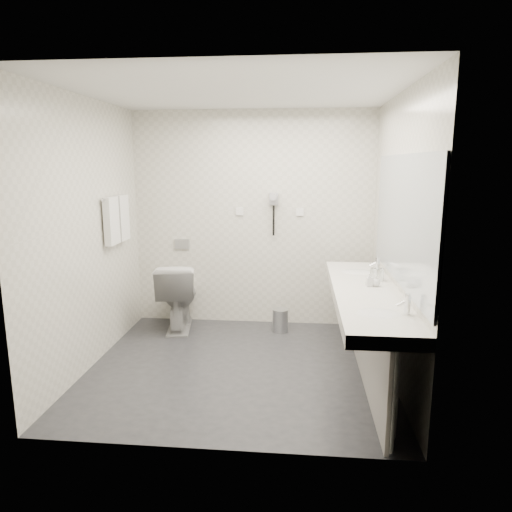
# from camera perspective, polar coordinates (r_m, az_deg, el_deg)

# --- Properties ---
(floor) EXTENTS (2.80, 2.80, 0.00)m
(floor) POSITION_cam_1_polar(r_m,az_deg,el_deg) (4.52, -2.13, -13.50)
(floor) COLOR #26272B
(floor) RESTS_ON ground
(ceiling) EXTENTS (2.80, 2.80, 0.00)m
(ceiling) POSITION_cam_1_polar(r_m,az_deg,el_deg) (4.15, -2.40, 19.65)
(ceiling) COLOR silver
(ceiling) RESTS_ON wall_back
(wall_back) EXTENTS (2.80, 0.00, 2.80)m
(wall_back) POSITION_cam_1_polar(r_m,az_deg,el_deg) (5.44, -0.43, 4.48)
(wall_back) COLOR beige
(wall_back) RESTS_ON floor
(wall_front) EXTENTS (2.80, 0.00, 2.80)m
(wall_front) POSITION_cam_1_polar(r_m,az_deg,el_deg) (2.90, -5.68, -1.70)
(wall_front) COLOR beige
(wall_front) RESTS_ON floor
(wall_left) EXTENTS (0.00, 2.60, 2.60)m
(wall_left) POSITION_cam_1_polar(r_m,az_deg,el_deg) (4.56, -19.99, 2.46)
(wall_left) COLOR beige
(wall_left) RESTS_ON floor
(wall_right) EXTENTS (0.00, 2.60, 2.60)m
(wall_right) POSITION_cam_1_polar(r_m,az_deg,el_deg) (4.21, 17.01, 1.95)
(wall_right) COLOR beige
(wall_right) RESTS_ON floor
(vanity_counter) EXTENTS (0.55, 2.20, 0.10)m
(vanity_counter) POSITION_cam_1_polar(r_m,az_deg,el_deg) (4.06, 13.39, -4.69)
(vanity_counter) COLOR silver
(vanity_counter) RESTS_ON floor
(vanity_panel) EXTENTS (0.03, 2.15, 0.75)m
(vanity_panel) POSITION_cam_1_polar(r_m,az_deg,el_deg) (4.20, 13.46, -10.27)
(vanity_panel) COLOR gray
(vanity_panel) RESTS_ON floor
(vanity_post_near) EXTENTS (0.06, 0.06, 0.75)m
(vanity_post_near) POSITION_cam_1_polar(r_m,az_deg,el_deg) (3.28, 16.57, -16.93)
(vanity_post_near) COLOR silver
(vanity_post_near) RESTS_ON floor
(vanity_post_far) EXTENTS (0.06, 0.06, 0.75)m
(vanity_post_far) POSITION_cam_1_polar(r_m,az_deg,el_deg) (5.18, 12.23, -6.05)
(vanity_post_far) COLOR silver
(vanity_post_far) RESTS_ON floor
(mirror) EXTENTS (0.02, 2.20, 1.05)m
(mirror) POSITION_cam_1_polar(r_m,az_deg,el_deg) (3.98, 17.53, 4.32)
(mirror) COLOR #B2BCC6
(mirror) RESTS_ON wall_right
(basin_near) EXTENTS (0.40, 0.31, 0.05)m
(basin_near) POSITION_cam_1_polar(r_m,az_deg,el_deg) (3.44, 14.87, -7.11)
(basin_near) COLOR silver
(basin_near) RESTS_ON vanity_counter
(basin_far) EXTENTS (0.40, 0.31, 0.05)m
(basin_far) POSITION_cam_1_polar(r_m,az_deg,el_deg) (4.68, 12.34, -2.08)
(basin_far) COLOR silver
(basin_far) RESTS_ON vanity_counter
(faucet_near) EXTENTS (0.04, 0.04, 0.15)m
(faucet_near) POSITION_cam_1_polar(r_m,az_deg,el_deg) (3.45, 18.16, -5.67)
(faucet_near) COLOR silver
(faucet_near) RESTS_ON vanity_counter
(faucet_far) EXTENTS (0.04, 0.04, 0.15)m
(faucet_far) POSITION_cam_1_polar(r_m,az_deg,el_deg) (4.69, 14.75, -1.05)
(faucet_far) COLOR silver
(faucet_far) RESTS_ON vanity_counter
(soap_bottle_a) EXTENTS (0.06, 0.06, 0.11)m
(soap_bottle_a) POSITION_cam_1_polar(r_m,az_deg,el_deg) (4.14, 13.80, -2.86)
(soap_bottle_a) COLOR silver
(soap_bottle_a) RESTS_ON vanity_counter
(soap_bottle_b) EXTENTS (0.10, 0.10, 0.09)m
(soap_bottle_b) POSITION_cam_1_polar(r_m,az_deg,el_deg) (4.15, 14.59, -3.00)
(soap_bottle_b) COLOR silver
(soap_bottle_b) RESTS_ON vanity_counter
(glass_left) EXTENTS (0.08, 0.08, 0.12)m
(glass_left) POSITION_cam_1_polar(r_m,az_deg,el_deg) (4.36, 15.10, -2.22)
(glass_left) COLOR silver
(glass_left) RESTS_ON vanity_counter
(glass_right) EXTENTS (0.06, 0.06, 0.11)m
(glass_right) POSITION_cam_1_polar(r_m,az_deg,el_deg) (4.38, 14.28, -2.16)
(glass_right) COLOR silver
(glass_right) RESTS_ON vanity_counter
(toilet) EXTENTS (0.55, 0.83, 0.79)m
(toilet) POSITION_cam_1_polar(r_m,az_deg,el_deg) (5.47, -9.62, -4.80)
(toilet) COLOR silver
(toilet) RESTS_ON floor
(flush_plate) EXTENTS (0.18, 0.02, 0.12)m
(flush_plate) POSITION_cam_1_polar(r_m,az_deg,el_deg) (5.61, -9.10, 1.47)
(flush_plate) COLOR #B2B5BA
(flush_plate) RESTS_ON wall_back
(pedal_bin) EXTENTS (0.22, 0.22, 0.25)m
(pedal_bin) POSITION_cam_1_polar(r_m,az_deg,el_deg) (5.36, 3.02, -8.01)
(pedal_bin) COLOR #B2B5BA
(pedal_bin) RESTS_ON floor
(bin_lid) EXTENTS (0.18, 0.18, 0.02)m
(bin_lid) POSITION_cam_1_polar(r_m,az_deg,el_deg) (5.31, 3.03, -6.65)
(bin_lid) COLOR #B2B5BA
(bin_lid) RESTS_ON pedal_bin
(towel_rail) EXTENTS (0.02, 0.62, 0.02)m
(towel_rail) POSITION_cam_1_polar(r_m,az_deg,el_deg) (5.01, -17.02, 6.85)
(towel_rail) COLOR silver
(towel_rail) RESTS_ON wall_left
(towel_near) EXTENTS (0.07, 0.24, 0.48)m
(towel_near) POSITION_cam_1_polar(r_m,az_deg,el_deg) (4.89, -17.39, 4.14)
(towel_near) COLOR silver
(towel_near) RESTS_ON towel_rail
(towel_far) EXTENTS (0.07, 0.24, 0.48)m
(towel_far) POSITION_cam_1_polar(r_m,az_deg,el_deg) (5.15, -16.19, 4.55)
(towel_far) COLOR silver
(towel_far) RESTS_ON towel_rail
(dryer_cradle) EXTENTS (0.10, 0.04, 0.14)m
(dryer_cradle) POSITION_cam_1_polar(r_m,az_deg,el_deg) (5.36, 2.21, 7.06)
(dryer_cradle) COLOR #9D9CA1
(dryer_cradle) RESTS_ON wall_back
(dryer_barrel) EXTENTS (0.08, 0.14, 0.08)m
(dryer_barrel) POSITION_cam_1_polar(r_m,az_deg,el_deg) (5.29, 2.17, 7.33)
(dryer_barrel) COLOR #9D9CA1
(dryer_barrel) RESTS_ON dryer_cradle
(dryer_cord) EXTENTS (0.02, 0.02, 0.35)m
(dryer_cord) POSITION_cam_1_polar(r_m,az_deg,el_deg) (5.37, 2.18, 4.39)
(dryer_cord) COLOR black
(dryer_cord) RESTS_ON dryer_cradle
(switch_plate_a) EXTENTS (0.09, 0.02, 0.09)m
(switch_plate_a) POSITION_cam_1_polar(r_m,az_deg,el_deg) (5.43, -2.02, 5.53)
(switch_plate_a) COLOR silver
(switch_plate_a) RESTS_ON wall_back
(switch_plate_b) EXTENTS (0.09, 0.02, 0.09)m
(switch_plate_b) POSITION_cam_1_polar(r_m,az_deg,el_deg) (5.38, 5.42, 5.44)
(switch_plate_b) COLOR silver
(switch_plate_b) RESTS_ON wall_back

